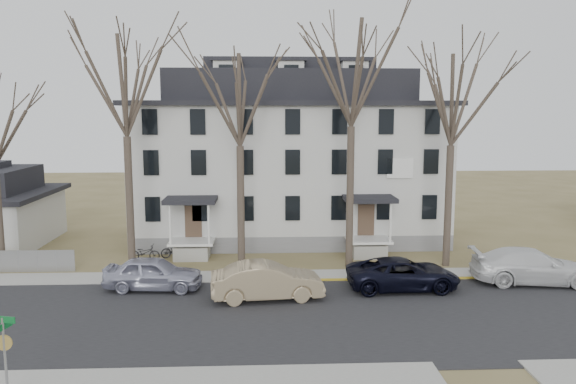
{
  "coord_description": "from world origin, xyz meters",
  "views": [
    {
      "loc": [
        -3.76,
        -20.5,
        8.6
      ],
      "look_at": [
        -2.45,
        9.0,
        4.36
      ],
      "focal_mm": 35.0,
      "sensor_mm": 36.0,
      "label": 1
    }
  ],
  "objects_px": {
    "tree_center": "(352,64)",
    "street_sign": "(5,349)",
    "car_white": "(532,267)",
    "tree_far_left": "(125,78)",
    "boarding_house": "(289,159)",
    "bicycle_left": "(144,253)",
    "bicycle_right": "(174,250)",
    "car_silver": "(153,274)",
    "car_navy": "(403,275)",
    "tree_mid_left": "(239,92)",
    "tree_mid_right": "(453,93)",
    "car_tan": "(267,282)"
  },
  "relations": [
    {
      "from": "bicycle_left",
      "to": "bicycle_right",
      "type": "xyz_separation_m",
      "value": [
        1.61,
        0.65,
        -0.01
      ]
    },
    {
      "from": "tree_mid_left",
      "to": "bicycle_left",
      "type": "relative_size",
      "value": 6.98
    },
    {
      "from": "car_silver",
      "to": "street_sign",
      "type": "height_order",
      "value": "street_sign"
    },
    {
      "from": "tree_center",
      "to": "bicycle_right",
      "type": "bearing_deg",
      "value": 167.32
    },
    {
      "from": "boarding_house",
      "to": "tree_mid_left",
      "type": "height_order",
      "value": "tree_mid_left"
    },
    {
      "from": "tree_center",
      "to": "car_navy",
      "type": "distance_m",
      "value": 11.32
    },
    {
      "from": "bicycle_left",
      "to": "car_white",
      "type": "bearing_deg",
      "value": -99.66
    },
    {
      "from": "tree_center",
      "to": "tree_mid_right",
      "type": "bearing_deg",
      "value": 0.0
    },
    {
      "from": "tree_mid_left",
      "to": "bicycle_right",
      "type": "xyz_separation_m",
      "value": [
        -4.07,
        2.26,
        -9.13
      ]
    },
    {
      "from": "tree_far_left",
      "to": "car_silver",
      "type": "relative_size",
      "value": 2.91
    },
    {
      "from": "car_silver",
      "to": "bicycle_left",
      "type": "distance_m",
      "value": 5.56
    },
    {
      "from": "tree_center",
      "to": "street_sign",
      "type": "xyz_separation_m",
      "value": [
        -12.23,
        -14.65,
        -9.24
      ]
    },
    {
      "from": "tree_mid_right",
      "to": "car_navy",
      "type": "bearing_deg",
      "value": -129.99
    },
    {
      "from": "tree_far_left",
      "to": "bicycle_right",
      "type": "distance_m",
      "value": 10.31
    },
    {
      "from": "bicycle_left",
      "to": "bicycle_right",
      "type": "distance_m",
      "value": 1.73
    },
    {
      "from": "car_white",
      "to": "tree_center",
      "type": "bearing_deg",
      "value": 74.11
    },
    {
      "from": "boarding_house",
      "to": "street_sign",
      "type": "xyz_separation_m",
      "value": [
        -9.23,
        -22.81,
        -3.53
      ]
    },
    {
      "from": "car_silver",
      "to": "car_navy",
      "type": "distance_m",
      "value": 12.12
    },
    {
      "from": "car_navy",
      "to": "car_white",
      "type": "distance_m",
      "value": 6.75
    },
    {
      "from": "car_silver",
      "to": "car_navy",
      "type": "relative_size",
      "value": 0.87
    },
    {
      "from": "boarding_house",
      "to": "car_white",
      "type": "height_order",
      "value": "boarding_house"
    },
    {
      "from": "car_tan",
      "to": "car_navy",
      "type": "relative_size",
      "value": 0.95
    },
    {
      "from": "car_white",
      "to": "bicycle_right",
      "type": "bearing_deg",
      "value": 78.96
    },
    {
      "from": "bicycle_left",
      "to": "bicycle_right",
      "type": "bearing_deg",
      "value": -63.39
    },
    {
      "from": "bicycle_left",
      "to": "street_sign",
      "type": "bearing_deg",
      "value": -177.51
    },
    {
      "from": "bicycle_left",
      "to": "street_sign",
      "type": "distance_m",
      "value": 16.33
    },
    {
      "from": "tree_center",
      "to": "bicycle_left",
      "type": "bearing_deg",
      "value": 172.15
    },
    {
      "from": "car_navy",
      "to": "bicycle_left",
      "type": "xyz_separation_m",
      "value": [
        -13.66,
        5.79,
        -0.27
      ]
    },
    {
      "from": "car_tan",
      "to": "boarding_house",
      "type": "bearing_deg",
      "value": -12.83
    },
    {
      "from": "tree_mid_left",
      "to": "tree_mid_right",
      "type": "height_order",
      "value": "same"
    },
    {
      "from": "car_tan",
      "to": "tree_center",
      "type": "bearing_deg",
      "value": -46.67
    },
    {
      "from": "car_silver",
      "to": "car_tan",
      "type": "relative_size",
      "value": 0.91
    },
    {
      "from": "tree_far_left",
      "to": "car_silver",
      "type": "bearing_deg",
      "value": -63.15
    },
    {
      "from": "car_tan",
      "to": "bicycle_right",
      "type": "bearing_deg",
      "value": 29.48
    },
    {
      "from": "car_navy",
      "to": "bicycle_right",
      "type": "height_order",
      "value": "car_navy"
    },
    {
      "from": "car_white",
      "to": "car_silver",
      "type": "bearing_deg",
      "value": 96.7
    },
    {
      "from": "tree_far_left",
      "to": "bicycle_left",
      "type": "distance_m",
      "value": 10.0
    },
    {
      "from": "tree_far_left",
      "to": "street_sign",
      "type": "xyz_separation_m",
      "value": [
        -0.23,
        -14.65,
        -8.49
      ]
    },
    {
      "from": "boarding_house",
      "to": "car_white",
      "type": "distance_m",
      "value": 17.13
    },
    {
      "from": "bicycle_right",
      "to": "car_white",
      "type": "bearing_deg",
      "value": -129.01
    },
    {
      "from": "car_white",
      "to": "tree_far_left",
      "type": "bearing_deg",
      "value": 86.44
    },
    {
      "from": "tree_mid_right",
      "to": "tree_mid_left",
      "type": "bearing_deg",
      "value": 180.0
    },
    {
      "from": "car_silver",
      "to": "car_tan",
      "type": "xyz_separation_m",
      "value": [
        5.5,
        -1.66,
        0.05
      ]
    },
    {
      "from": "tree_center",
      "to": "car_navy",
      "type": "relative_size",
      "value": 2.71
    },
    {
      "from": "boarding_house",
      "to": "street_sign",
      "type": "bearing_deg",
      "value": -112.03
    },
    {
      "from": "tree_center",
      "to": "bicycle_left",
      "type": "height_order",
      "value": "tree_center"
    },
    {
      "from": "tree_mid_left",
      "to": "tree_center",
      "type": "bearing_deg",
      "value": 0.0
    },
    {
      "from": "tree_center",
      "to": "bicycle_right",
      "type": "height_order",
      "value": "tree_center"
    },
    {
      "from": "tree_mid_right",
      "to": "car_navy",
      "type": "relative_size",
      "value": 2.35
    },
    {
      "from": "car_tan",
      "to": "car_navy",
      "type": "distance_m",
      "value": 6.71
    }
  ]
}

